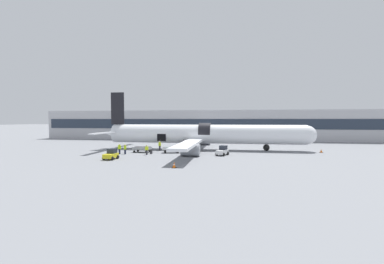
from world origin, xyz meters
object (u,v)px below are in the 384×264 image
(ground_crew_supervisor, at_px, (160,145))
(baggage_tug_mid, at_px, (111,155))
(ground_crew_driver, at_px, (147,150))
(baggage_tug_lead, at_px, (222,151))
(baggage_cart_queued, at_px, (172,150))
(baggage_cart_loading, at_px, (142,149))
(airplane, at_px, (202,134))
(suitcase_on_tarmac_upright, at_px, (151,152))
(ground_crew_loader_a, at_px, (125,149))
(ground_crew_loader_b, at_px, (119,148))

(ground_crew_supervisor, bearing_deg, baggage_tug_mid, -109.76)
(ground_crew_supervisor, bearing_deg, ground_crew_driver, -95.11)
(baggage_tug_lead, bearing_deg, baggage_cart_queued, 168.78)
(baggage_cart_loading, height_order, baggage_cart_queued, baggage_cart_queued)
(airplane, xyz_separation_m, suitcase_on_tarmac_upright, (-7.82, -7.62, -2.63))
(baggage_tug_lead, relative_size, ground_crew_loader_a, 1.61)
(baggage_tug_lead, relative_size, ground_crew_driver, 1.69)
(baggage_cart_queued, distance_m, ground_crew_loader_b, 8.90)
(baggage_cart_queued, height_order, ground_crew_loader_b, ground_crew_loader_b)
(airplane, distance_m, ground_crew_loader_b, 15.75)
(ground_crew_loader_b, height_order, ground_crew_driver, ground_crew_loader_b)
(airplane, relative_size, ground_crew_loader_a, 24.14)
(ground_crew_driver, bearing_deg, baggage_cart_queued, 41.48)
(baggage_tug_lead, bearing_deg, airplane, 119.65)
(baggage_tug_lead, xyz_separation_m, ground_crew_loader_a, (-16.21, -1.29, 0.24))
(baggage_tug_mid, xyz_separation_m, ground_crew_loader_a, (-0.27, 5.55, 0.25))
(baggage_cart_queued, xyz_separation_m, suitcase_on_tarmac_upright, (-3.13, -2.03, -0.26))
(ground_crew_loader_b, relative_size, ground_crew_driver, 1.09)
(baggage_tug_mid, xyz_separation_m, ground_crew_driver, (3.54, 5.48, 0.21))
(ground_crew_supervisor, bearing_deg, airplane, 20.63)
(ground_crew_driver, bearing_deg, ground_crew_loader_b, 178.11)
(airplane, height_order, baggage_tug_mid, airplane)
(airplane, distance_m, baggage_tug_lead, 8.77)
(airplane, xyz_separation_m, baggage_tug_lead, (4.19, -7.36, -2.28))
(baggage_tug_mid, distance_m, ground_crew_driver, 6.52)
(airplane, distance_m, baggage_cart_queued, 7.68)
(baggage_tug_mid, relative_size, suitcase_on_tarmac_upright, 3.55)
(ground_crew_supervisor, bearing_deg, baggage_cart_queued, -41.94)
(airplane, bearing_deg, baggage_cart_loading, -150.39)
(baggage_cart_loading, bearing_deg, baggage_tug_mid, -101.20)
(baggage_cart_loading, xyz_separation_m, suitcase_on_tarmac_upright, (2.25, -1.90, -0.23))
(baggage_tug_lead, xyz_separation_m, baggage_cart_loading, (-14.26, 1.63, -0.13))
(baggage_tug_lead, xyz_separation_m, ground_crew_driver, (-12.40, -1.36, 0.20))
(airplane, height_order, ground_crew_driver, airplane)
(baggage_cart_queued, relative_size, ground_crew_driver, 2.52)
(baggage_cart_queued, xyz_separation_m, ground_crew_loader_b, (-8.39, -2.96, 0.38))
(ground_crew_driver, bearing_deg, ground_crew_loader_a, 178.91)
(baggage_tug_lead, distance_m, ground_crew_loader_a, 16.26)
(ground_crew_driver, xyz_separation_m, suitcase_on_tarmac_upright, (0.39, 1.09, -0.55))
(airplane, height_order, baggage_cart_queued, airplane)
(ground_crew_loader_b, bearing_deg, suitcase_on_tarmac_upright, 10.06)
(baggage_tug_mid, bearing_deg, ground_crew_loader_b, 103.20)
(baggage_cart_queued, bearing_deg, baggage_cart_loading, -178.66)
(baggage_tug_lead, bearing_deg, ground_crew_supervisor, 159.42)
(airplane, xyz_separation_m, baggage_cart_loading, (-10.07, -5.72, -2.41))
(ground_crew_driver, relative_size, ground_crew_supervisor, 0.88)
(airplane, distance_m, suitcase_on_tarmac_upright, 11.23)
(baggage_cart_queued, xyz_separation_m, ground_crew_supervisor, (-3.01, 2.70, 0.42))
(airplane, xyz_separation_m, ground_crew_loader_a, (-12.02, -8.64, -2.04))
(baggage_tug_mid, relative_size, baggage_cart_queued, 0.61)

